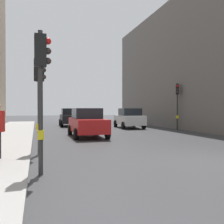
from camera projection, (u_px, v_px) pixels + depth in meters
ground_plane at (214, 161)px, 8.48m from camera, size 120.00×120.00×0.00m
sidewalk_kerb at (0, 143)px, 12.16m from camera, size 2.92×40.00×0.16m
traffic_light_near_right at (40, 87)px, 9.64m from camera, size 0.45×0.35×3.70m
traffic_light_mid_street at (177, 98)px, 21.11m from camera, size 0.35×0.45×3.84m
traffic_light_near_left at (41, 76)px, 6.69m from camera, size 0.43×0.25×3.76m
car_red_sedan at (87, 123)px, 15.76m from camera, size 2.02×4.20×1.76m
car_white_compact at (129, 118)px, 22.99m from camera, size 2.19×4.29×1.76m
car_dark_suv at (70, 117)px, 25.58m from camera, size 2.11×4.25×1.76m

